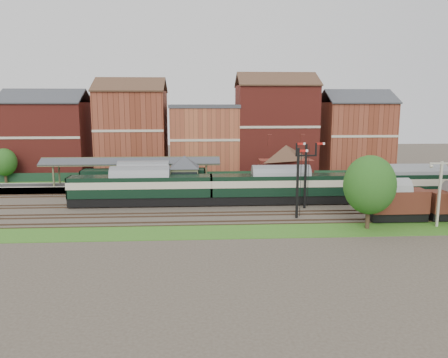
{
  "coord_description": "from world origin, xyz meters",
  "views": [
    {
      "loc": [
        -1.09,
        -54.73,
        13.02
      ],
      "look_at": [
        2.22,
        2.0,
        3.0
      ],
      "focal_mm": 35.0,
      "sensor_mm": 36.0,
      "label": 1
    }
  ],
  "objects": [
    {
      "name": "ground",
      "position": [
        0.0,
        0.0,
        0.0
      ],
      "size": [
        160.0,
        160.0,
        0.0
      ],
      "primitive_type": "plane",
      "color": "#473D33",
      "rests_on": "ground"
    },
    {
      "name": "canopy",
      "position": [
        -11.0,
        9.75,
        4.58
      ],
      "size": [
        26.0,
        3.89,
        4.08
      ],
      "color": "brown",
      "rests_on": "platform"
    },
    {
      "name": "platform",
      "position": [
        -5.0,
        9.75,
        0.5
      ],
      "size": [
        55.0,
        3.4,
        1.0
      ],
      "primitive_type": "cube",
      "color": "#2D2D2D",
      "rests_on": "ground"
    },
    {
      "name": "tree_back",
      "position": [
        -32.57,
        17.3,
        3.43
      ],
      "size": [
        3.89,
        3.89,
        5.68
      ],
      "color": "#382619",
      "rests_on": "ground"
    },
    {
      "name": "grass_back",
      "position": [
        0.0,
        16.0,
        0.03
      ],
      "size": [
        90.0,
        4.5,
        0.06
      ],
      "primitive_type": "cube",
      "color": "#2D6619",
      "rests_on": "ground"
    },
    {
      "name": "dmu_train",
      "position": [
        9.41,
        0.0,
        2.41
      ],
      "size": [
        53.69,
        2.82,
        4.12
      ],
      "color": "black",
      "rests_on": "ground"
    },
    {
      "name": "yard_lamp",
      "position": [
        24.0,
        -11.5,
        3.99
      ],
      "size": [
        2.6,
        0.22,
        7.0
      ],
      "color": "beige",
      "rests_on": "ground"
    },
    {
      "name": "platform_railcar",
      "position": [
        -8.85,
        6.5,
        2.33
      ],
      "size": [
        17.27,
        2.72,
        3.98
      ],
      "color": "black",
      "rests_on": "ground"
    },
    {
      "name": "semaphore_siding",
      "position": [
        10.02,
        -7.0,
        4.16
      ],
      "size": [
        1.23,
        0.25,
        8.0
      ],
      "color": "black",
      "rests_on": "ground"
    },
    {
      "name": "brick_hut",
      "position": [
        5.0,
        3.25,
        1.2
      ],
      "size": [
        3.2,
        2.64,
        2.94
      ],
      "color": "brown",
      "rests_on": "ground"
    },
    {
      "name": "town_backdrop",
      "position": [
        -0.18,
        25.0,
        7.0
      ],
      "size": [
        69.0,
        10.0,
        16.0
      ],
      "color": "maroon",
      "rests_on": "ground"
    },
    {
      "name": "goods_van_a",
      "position": [
        20.76,
        -9.0,
        2.12
      ],
      "size": [
        6.15,
        2.67,
        3.73
      ],
      "color": "black",
      "rests_on": "ground"
    },
    {
      "name": "station_building",
      "position": [
        12.0,
        9.75,
        3.96
      ],
      "size": [
        8.1,
        8.1,
        5.9
      ],
      "color": "maroon",
      "rests_on": "platform"
    },
    {
      "name": "fence",
      "position": [
        0.0,
        18.0,
        0.75
      ],
      "size": [
        90.0,
        0.12,
        1.5
      ],
      "primitive_type": "cube",
      "color": "#193823",
      "rests_on": "ground"
    },
    {
      "name": "semaphore_bracket",
      "position": [
        12.04,
        -2.5,
        4.63
      ],
      "size": [
        3.6,
        0.25,
        8.18
      ],
      "color": "black",
      "rests_on": "ground"
    },
    {
      "name": "grass_front",
      "position": [
        0.0,
        -12.0,
        0.03
      ],
      "size": [
        90.0,
        5.0,
        0.06
      ],
      "primitive_type": "cube",
      "color": "#2D6619",
      "rests_on": "ground"
    },
    {
      "name": "signal_box",
      "position": [
        -3.0,
        3.25,
        3.19
      ],
      "size": [
        5.4,
        5.4,
        6.0
      ],
      "color": "#5A6A4C",
      "rests_on": "ground"
    },
    {
      "name": "tree_far",
      "position": [
        16.37,
        -11.79,
        4.67
      ],
      "size": [
        5.29,
        5.29,
        7.72
      ],
      "color": "#382619",
      "rests_on": "ground"
    }
  ]
}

